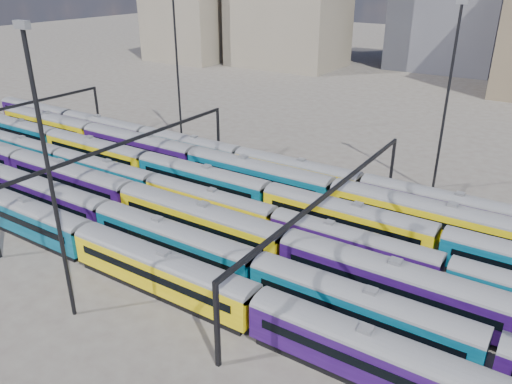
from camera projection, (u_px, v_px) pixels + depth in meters
The scene contains 13 objects.
ground at pixel (252, 231), 60.10m from camera, with size 500.00×500.00×0.00m, color #48413D.
rake_0 at pixel (256, 305), 42.33m from camera, with size 129.59×3.16×5.33m.
rake_1 at pixel (105, 214), 58.30m from camera, with size 125.98×3.07×5.18m.
rake_2 at pixel (129, 195), 62.67m from camera, with size 135.29×3.30×5.57m.
rake_3 at pixel (208, 200), 62.33m from camera, with size 95.67×2.80×4.71m.
rake_4 at pixel (202, 177), 68.55m from camera, with size 148.93×3.11×5.24m.
rake_5 at pixel (333, 191), 63.67m from camera, with size 137.16×3.34×5.65m.
rake_6 at pixel (296, 169), 71.71m from camera, with size 139.84×2.92×4.91m.
gantry_1 at pixel (128, 149), 67.28m from camera, with size 0.35×40.35×8.03m.
gantry_2 at pixel (331, 200), 52.36m from camera, with size 0.35×40.35×8.03m.
mast_1 at pixel (177, 64), 86.16m from camera, with size 1.40×0.50×25.60m.
mast_2 at pixel (49, 173), 40.05m from camera, with size 1.40×0.50×25.60m.
mast_3 at pixel (448, 94), 65.32m from camera, with size 1.40×0.50×25.60m.
Camera 1 is at (29.24, -44.11, 28.89)m, focal length 35.00 mm.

